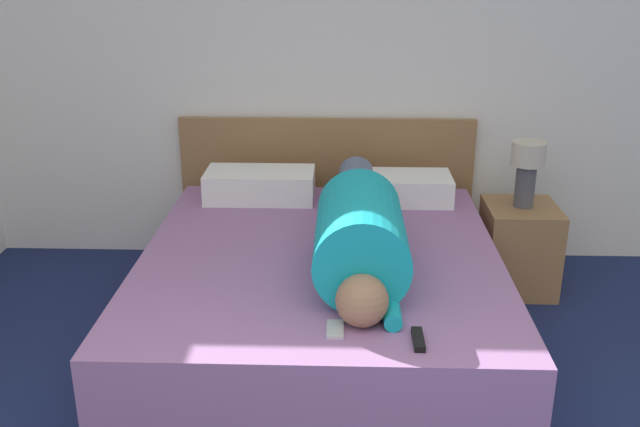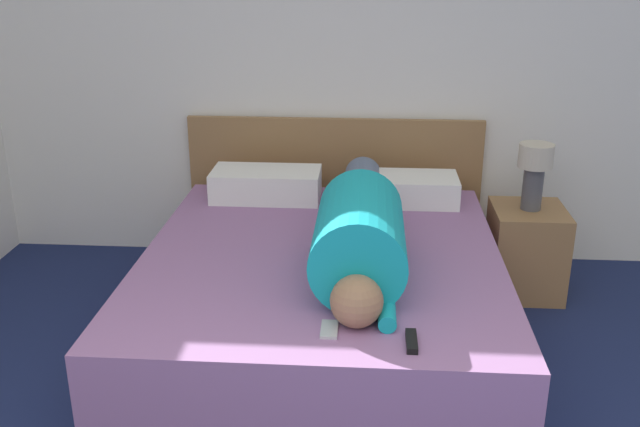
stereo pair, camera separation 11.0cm
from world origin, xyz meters
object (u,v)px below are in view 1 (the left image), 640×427
Objects in this scene: bed at (321,300)px; table_lamp at (527,166)px; person_lying at (360,228)px; pillow_second at (399,188)px; pillow_near_headboard at (260,185)px; cell_phone at (335,329)px; nightstand at (519,248)px; tv_remote at (418,339)px.

table_lamp reaches higher than bed.
pillow_second is (0.24, 0.87, -0.09)m from person_lying.
pillow_near_headboard is 4.73× the size of cell_phone.
person_lying reaches higher than table_lamp.
nightstand is at bearing 32.07° from bed.
tv_remote is (-0.73, -1.51, -0.22)m from table_lamp.
pillow_near_headboard is 1.05× the size of pillow_second.
person_lying is at bearing -57.53° from pillow_near_headboard.
tv_remote is at bearing -115.82° from nightstand.
pillow_second reaches higher than nightstand.
tv_remote reaches higher than nightstand.
pillow_second is (-0.69, 0.06, -0.15)m from table_lamp.
bed is at bearing 115.10° from tv_remote.
nightstand is 1.52m from pillow_near_headboard.
bed is at bearing -147.93° from nightstand.
tv_remote is (-0.73, -1.51, 0.27)m from nightstand.
tv_remote is at bearing -73.93° from person_lying.
tv_remote is (0.75, -1.57, -0.07)m from pillow_near_headboard.
cell_phone is (0.08, -0.74, 0.26)m from bed.
nightstand is 1.30m from person_lying.
bed is at bearing 95.97° from cell_phone.
table_lamp reaches higher than pillow_near_headboard.
bed is at bearing 148.66° from person_lying.
cell_phone is at bearing -73.24° from pillow_near_headboard.
nightstand is (1.11, 0.70, -0.00)m from bed.
pillow_near_headboard is at bearing 177.62° from nightstand.
pillow_near_headboard is 4.10× the size of tv_remote.
person_lying is 1.03m from pillow_near_headboard.
cell_phone reaches higher than nightstand.
table_lamp is at bearing 0.00° from nightstand.
cell_phone is (-0.30, 0.07, -0.01)m from tv_remote.
tv_remote is (-0.04, -1.57, -0.06)m from pillow_second.
table_lamp is 0.60× the size of pillow_near_headboard.
table_lamp is at bearing -5.11° from pillow_second.
bed is 0.93m from pillow_second.
tv_remote is (0.38, -0.81, 0.27)m from bed.
cell_phone is (-0.34, -1.49, -0.07)m from pillow_second.
tv_remote is at bearing -64.90° from bed.
cell_phone is (0.45, -1.49, -0.08)m from pillow_near_headboard.
bed is 3.89× the size of nightstand.
table_lamp reaches higher than cell_phone.
table_lamp is at bearing 32.07° from bed.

